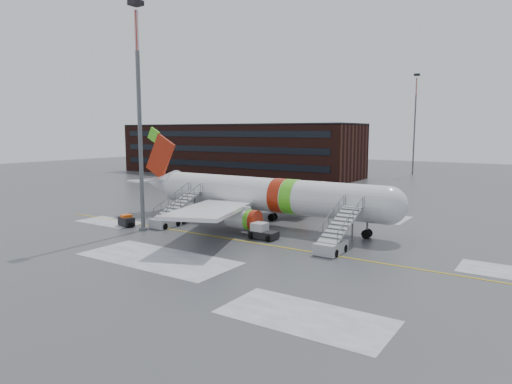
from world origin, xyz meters
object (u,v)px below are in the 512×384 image
Objects in this scene: baggage_tractor at (126,221)px; light_mast_near at (139,115)px; airstair_fwd at (334,240)px; pushback_tug at (262,232)px; airliner at (259,194)px; uld_container at (174,217)px; airstair_aft at (170,217)px.

light_mast_near is (3.24, -0.50, 11.79)m from baggage_tractor.
light_mast_near is at bearing -8.76° from baggage_tractor.
pushback_tug is (-7.96, 0.53, -0.36)m from airstair_fwd.
airliner reaches higher than baggage_tractor.
uld_container is 0.98× the size of baggage_tractor.
airstair_aft is 1.14m from uld_container.
airstair_aft is 11.78m from light_mast_near.
baggage_tractor is (-3.61, -3.86, -0.30)m from uld_container.
airliner is 7.89m from pushback_tug.
uld_container is at bearing -145.89° from airliner.
light_mast_near reaches higher than pushback_tug.
pushback_tug is (12.03, 0.53, -0.36)m from airstair_aft.
baggage_tractor is (-24.01, -2.81, -0.51)m from airstair_fwd.
airliner is 1.47× the size of light_mast_near.
airstair_aft is at bearing -177.50° from pushback_tug.
pushback_tug is at bearing 2.50° from airstair_aft.
baggage_tractor is (-16.05, -3.33, -0.14)m from pushback_tug.
uld_container reaches higher than baggage_tractor.
uld_container is at bearing 46.86° from baggage_tractor.
light_mast_near is at bearing -130.72° from airliner.
airstair_fwd is 2.76× the size of pushback_tug.
airliner is 10.36m from airstair_aft.
airliner is at bearing 40.36° from airstair_aft.
light_mast_near is (-8.47, -9.84, 8.93)m from airliner.
light_mast_near reaches higher than baggage_tractor.
airstair_aft is (-19.99, 0.00, 0.00)m from airstair_fwd.
uld_container is at bearing 111.30° from airstair_aft.
airstair_aft is at bearing -68.70° from uld_container.
uld_container is 5.29m from baggage_tractor.
baggage_tractor is at bearing -133.14° from uld_container.
airstair_fwd reaches higher than pushback_tug.
baggage_tractor is at bearing -141.43° from airliner.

